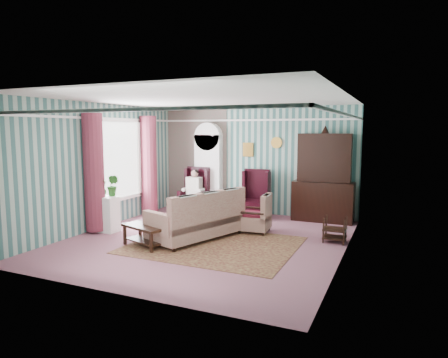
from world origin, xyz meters
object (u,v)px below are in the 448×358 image
at_px(plant_stand, 106,214).
at_px(coffee_table, 145,236).
at_px(sofa, 196,218).
at_px(dresser_hutch, 324,175).
at_px(wingback_right, 253,194).
at_px(round_side_table, 226,203).
at_px(floral_armchair, 255,209).
at_px(wingback_left, 194,190).
at_px(seated_woman, 194,191).
at_px(bookcase, 208,171).
at_px(nest_table, 335,229).

relative_size(plant_stand, coffee_table, 0.83).
distance_m(sofa, coffee_table, 1.15).
bearing_deg(dresser_hutch, wingback_right, -171.23).
distance_m(dresser_hutch, sofa, 3.54).
xyz_separation_m(plant_stand, coffee_table, (1.50, -0.62, -0.19)).
bearing_deg(plant_stand, sofa, 7.63).
xyz_separation_m(round_side_table, floral_armchair, (1.40, -1.60, 0.23)).
xyz_separation_m(wingback_left, wingback_right, (1.75, 0.00, 0.00)).
distance_m(wingback_left, round_side_table, 0.97).
relative_size(dresser_hutch, round_side_table, 3.93).
bearing_deg(seated_woman, bookcase, 57.34).
height_order(plant_stand, coffee_table, plant_stand).
distance_m(nest_table, plant_stand, 5.02).
height_order(dresser_hutch, plant_stand, dresser_hutch).
relative_size(dresser_hutch, wingback_left, 1.89).
height_order(wingback_left, wingback_right, same).
xyz_separation_m(seated_woman, floral_armchair, (2.30, -1.45, -0.06)).
relative_size(bookcase, wingback_left, 1.79).
distance_m(seated_woman, sofa, 2.81).
bearing_deg(seated_woman, floral_armchair, -32.26).
height_order(round_side_table, coffee_table, round_side_table).
height_order(round_side_table, plant_stand, plant_stand).
relative_size(dresser_hutch, coffee_table, 2.44).
bearing_deg(wingback_right, wingback_left, 180.00).
height_order(sofa, floral_armchair, floral_armchair).
bearing_deg(bookcase, round_side_table, -20.27).
height_order(dresser_hutch, wingback_right, dresser_hutch).
relative_size(plant_stand, sofa, 0.38).
xyz_separation_m(wingback_right, nest_table, (2.32, -1.55, -0.35)).
relative_size(wingback_right, coffee_table, 1.29).
bearing_deg(dresser_hutch, plant_stand, -144.92).
xyz_separation_m(dresser_hutch, round_side_table, (-2.60, -0.12, -0.88)).
xyz_separation_m(dresser_hutch, seated_woman, (-3.50, -0.27, -0.59)).
bearing_deg(sofa, wingback_left, 48.87).
bearing_deg(wingback_right, plant_stand, -132.84).
bearing_deg(plant_stand, round_side_table, 59.62).
relative_size(dresser_hutch, plant_stand, 2.95).
bearing_deg(plant_stand, seated_woman, 73.78).
bearing_deg(nest_table, seated_woman, 159.15).
relative_size(bookcase, round_side_table, 3.73).
bearing_deg(dresser_hutch, round_side_table, -177.36).
distance_m(wingback_left, seated_woman, 0.04).
xyz_separation_m(dresser_hutch, coffee_table, (-2.80, -3.64, -0.97)).
xyz_separation_m(bookcase, nest_table, (3.82, -1.94, -0.85)).
bearing_deg(coffee_table, bookcase, 96.89).
xyz_separation_m(nest_table, plant_stand, (-4.87, -1.20, 0.13)).
xyz_separation_m(round_side_table, plant_stand, (-1.70, -2.90, 0.10)).
bearing_deg(wingback_left, sofa, -61.09).
bearing_deg(coffee_table, nest_table, 28.44).
xyz_separation_m(wingback_right, floral_armchair, (0.55, -1.45, -0.10)).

